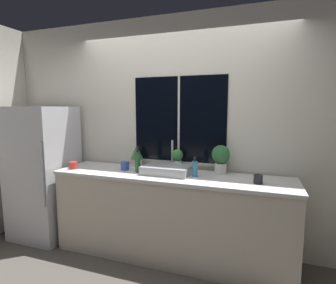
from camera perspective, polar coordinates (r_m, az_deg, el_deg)
name	(u,v)px	position (r m, az deg, el deg)	size (l,w,h in m)	color
ground_plane	(161,271)	(2.97, -1.61, -26.22)	(14.00, 14.00, 0.00)	#4C4742
wall_back	(180,133)	(3.11, 2.56, 1.95)	(8.00, 0.09, 2.70)	silver
wall_left	(68,125)	(4.99, -20.87, 3.53)	(0.06, 7.00, 2.70)	silver
counter	(170,216)	(2.99, 0.41, -15.75)	(2.58, 0.61, 0.94)	beige
refrigerator	(44,172)	(3.72, -25.45, -5.97)	(0.70, 0.67, 1.66)	#B7B7BC
sink	(167,169)	(2.86, -0.29, -5.98)	(0.51, 0.39, 0.34)	#ADADB2
potted_plant_left	(137,155)	(3.20, -6.80, -2.87)	(0.15, 0.15, 0.26)	white
potted_plant_center	(177,158)	(3.01, 2.04, -3.54)	(0.13, 0.13, 0.24)	white
potted_plant_right	(221,157)	(2.90, 11.40, -3.21)	(0.20, 0.20, 0.31)	white
soap_bottle	(195,168)	(2.75, 5.84, -5.72)	(0.06, 0.06, 0.21)	teal
bottle_tall	(138,161)	(2.93, -6.61, -4.23)	(0.06, 0.06, 0.29)	#235128
mug_red	(73,165)	(3.27, -19.91, -4.79)	(0.10, 0.10, 0.08)	#B72D28
mug_blue	(125,166)	(3.07, -9.35, -5.12)	(0.10, 0.10, 0.09)	#3351AD
mug_black	(258,179)	(2.64, 19.02, -7.66)	(0.08, 0.08, 0.08)	black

